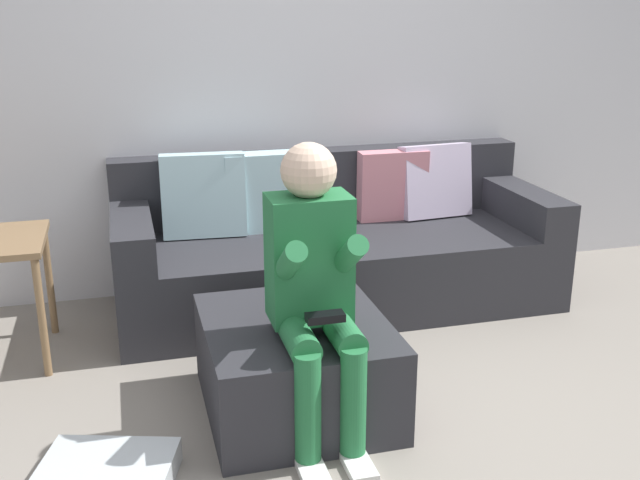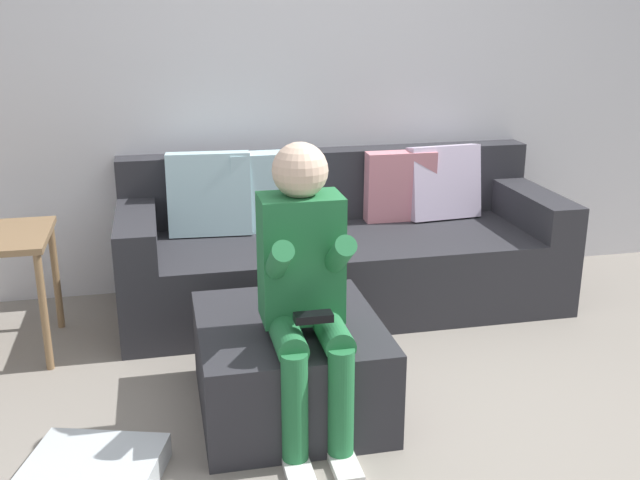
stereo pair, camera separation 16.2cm
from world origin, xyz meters
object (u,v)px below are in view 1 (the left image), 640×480
at_px(ottoman, 296,365).
at_px(person_seated, 314,278).
at_px(storage_bin, 104,479).
at_px(couch_sectional, 333,248).

bearing_deg(ottoman, person_seated, -79.47).
height_order(ottoman, storage_bin, ottoman).
distance_m(couch_sectional, ottoman, 1.21).
distance_m(ottoman, storage_bin, 0.87).
bearing_deg(couch_sectional, person_seated, -109.24).
height_order(couch_sectional, person_seated, person_seated).
bearing_deg(person_seated, couch_sectional, 70.76).
distance_m(ottoman, person_seated, 0.48).
xyz_separation_m(couch_sectional, person_seated, (-0.45, -1.28, 0.33)).
xyz_separation_m(ottoman, person_seated, (0.03, -0.18, 0.45)).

